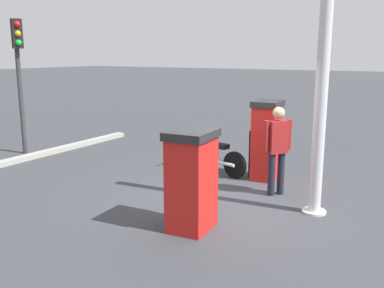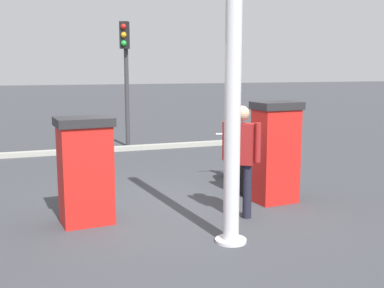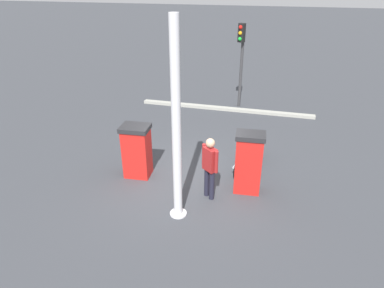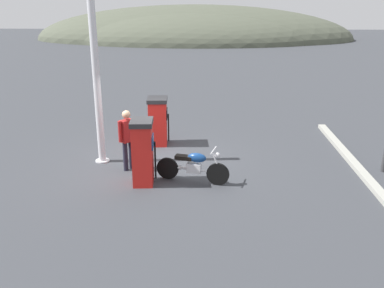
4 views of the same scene
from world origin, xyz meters
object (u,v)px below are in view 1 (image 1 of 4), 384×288
(fuel_pump_near, at_px, (266,140))
(fuel_pump_far, at_px, (191,180))
(attendant_person, at_px, (277,145))
(motorcycle_near_pump, at_px, (210,153))
(roadside_traffic_light, at_px, (19,63))
(canopy_support_pole, at_px, (322,81))

(fuel_pump_near, xyz_separation_m, fuel_pump_far, (0.00, 3.06, -0.07))
(fuel_pump_far, distance_m, attendant_person, 2.24)
(fuel_pump_near, relative_size, motorcycle_near_pump, 0.89)
(motorcycle_near_pump, relative_size, attendant_person, 1.12)
(attendant_person, distance_m, roadside_traffic_light, 6.97)
(roadside_traffic_light, bearing_deg, motorcycle_near_pump, -169.40)
(attendant_person, relative_size, roadside_traffic_light, 0.48)
(motorcycle_near_pump, height_order, canopy_support_pole, canopy_support_pole)
(motorcycle_near_pump, relative_size, canopy_support_pole, 0.41)
(motorcycle_near_pump, distance_m, canopy_support_pole, 3.45)
(fuel_pump_near, bearing_deg, attendant_person, 121.63)
(motorcycle_near_pump, xyz_separation_m, attendant_person, (-1.80, 0.76, 0.51))
(fuel_pump_near, relative_size, attendant_person, 1.00)
(fuel_pump_near, xyz_separation_m, roadside_traffic_light, (6.28, 1.07, 1.52))
(fuel_pump_far, xyz_separation_m, motorcycle_near_pump, (1.25, -2.93, -0.33))
(attendant_person, bearing_deg, canopy_support_pole, 147.36)
(attendant_person, bearing_deg, fuel_pump_far, 75.75)
(fuel_pump_far, height_order, attendant_person, attendant_person)
(fuel_pump_near, height_order, roadside_traffic_light, roadside_traffic_light)
(fuel_pump_far, bearing_deg, roadside_traffic_light, -17.58)
(fuel_pump_far, xyz_separation_m, roadside_traffic_light, (6.28, -1.99, 1.59))
(canopy_support_pole, bearing_deg, fuel_pump_near, -45.57)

